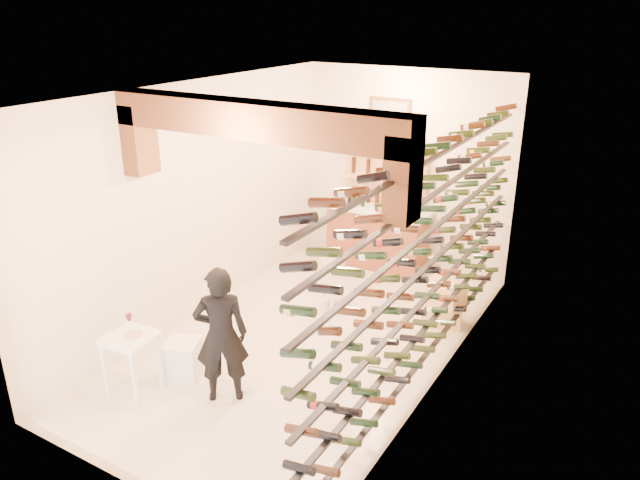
# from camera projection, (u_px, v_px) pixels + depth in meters

# --- Properties ---
(ground) EXTENTS (6.00, 6.00, 0.00)m
(ground) POSITION_uv_depth(u_px,v_px,m) (308.00, 340.00, 7.90)
(ground) COLOR beige
(ground) RESTS_ON ground
(room_shell) EXTENTS (3.52, 6.02, 3.21)m
(room_shell) POSITION_uv_depth(u_px,v_px,m) (295.00, 178.00, 6.87)
(room_shell) COLOR silver
(room_shell) RESTS_ON ground
(wine_rack) EXTENTS (0.32, 5.70, 2.56)m
(wine_rack) POSITION_uv_depth(u_px,v_px,m) (426.00, 253.00, 6.61)
(wine_rack) COLOR black
(wine_rack) RESTS_ON ground
(back_counter) EXTENTS (1.70, 0.62, 1.29)m
(back_counter) POSITION_uv_depth(u_px,v_px,m) (377.00, 235.00, 9.97)
(back_counter) COLOR brown
(back_counter) RESTS_ON ground
(back_shelving) EXTENTS (1.40, 0.31, 2.73)m
(back_shelving) POSITION_uv_depth(u_px,v_px,m) (385.00, 195.00, 9.93)
(back_shelving) COLOR #DDA67C
(back_shelving) RESTS_ON ground
(tasting_table) EXTENTS (0.55, 0.55, 0.89)m
(tasting_table) POSITION_uv_depth(u_px,v_px,m) (131.00, 346.00, 6.61)
(tasting_table) COLOR white
(tasting_table) RESTS_ON ground
(white_stool) EXTENTS (0.49, 0.49, 0.47)m
(white_stool) POSITION_uv_depth(u_px,v_px,m) (183.00, 360.00, 7.03)
(white_stool) COLOR white
(white_stool) RESTS_ON ground
(person) EXTENTS (0.69, 0.65, 1.58)m
(person) POSITION_uv_depth(u_px,v_px,m) (221.00, 335.00, 6.47)
(person) COLOR black
(person) RESTS_ON ground
(chrome_barstool) EXTENTS (0.40, 0.40, 0.78)m
(chrome_barstool) POSITION_uv_depth(u_px,v_px,m) (333.00, 281.00, 8.51)
(chrome_barstool) COLOR silver
(chrome_barstool) RESTS_ON ground
(crate_lower) EXTENTS (0.60, 0.49, 0.32)m
(crate_lower) POSITION_uv_depth(u_px,v_px,m) (442.00, 313.00, 8.25)
(crate_lower) COLOR #E8BA7F
(crate_lower) RESTS_ON ground
(crate_upper) EXTENTS (0.59, 0.47, 0.30)m
(crate_upper) POSITION_uv_depth(u_px,v_px,m) (444.00, 293.00, 8.14)
(crate_upper) COLOR #E8BA7F
(crate_upper) RESTS_ON crate_lower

